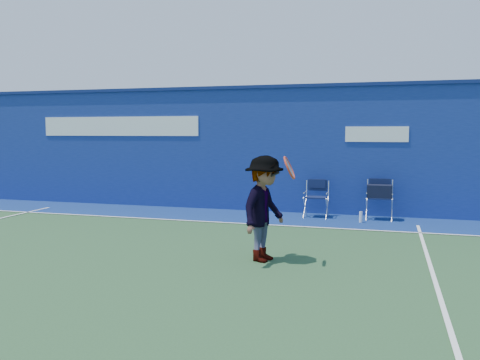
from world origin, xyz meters
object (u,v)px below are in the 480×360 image
(directors_chair_left, at_px, (316,205))
(water_bottle, at_px, (361,217))
(directors_chair_right, at_px, (379,203))
(tennis_player, at_px, (264,208))

(directors_chair_left, xyz_separation_m, water_bottle, (1.02, -0.45, -0.16))
(directors_chair_left, height_order, water_bottle, directors_chair_left)
(directors_chair_right, distance_m, tennis_player, 4.52)
(water_bottle, relative_size, tennis_player, 0.15)
(directors_chair_left, distance_m, tennis_player, 4.21)
(directors_chair_right, bearing_deg, water_bottle, -127.66)
(directors_chair_right, bearing_deg, tennis_player, -111.01)
(directors_chair_right, xyz_separation_m, water_bottle, (-0.37, -0.48, -0.26))
(directors_chair_left, distance_m, water_bottle, 1.13)
(directors_chair_right, height_order, water_bottle, directors_chair_right)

